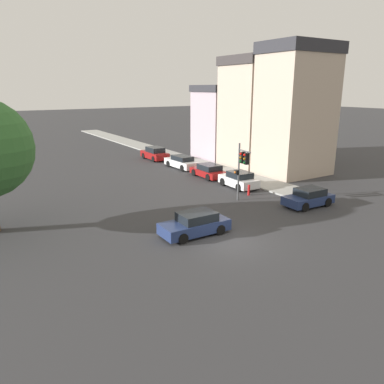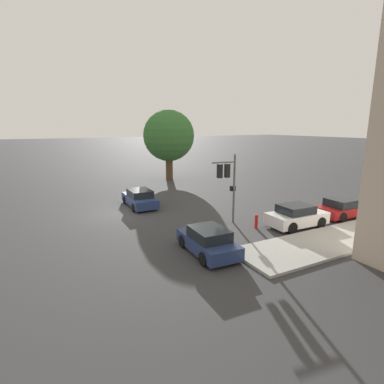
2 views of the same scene
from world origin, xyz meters
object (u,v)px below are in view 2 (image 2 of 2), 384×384
at_px(crossing_car_0, 140,198).
at_px(fire_hydrant, 256,221).
at_px(street_tree, 169,136).
at_px(crossing_car_1, 208,241).
at_px(traffic_signal, 227,177).
at_px(parked_car_0, 297,216).
at_px(parked_car_1, 344,208).

relative_size(crossing_car_0, fire_hydrant, 4.72).
bearing_deg(fire_hydrant, crossing_car_0, -149.91).
distance_m(street_tree, crossing_car_1, 22.73).
bearing_deg(traffic_signal, parked_car_0, -119.49).
bearing_deg(street_tree, crossing_car_1, -18.23).
height_order(traffic_signal, parked_car_1, traffic_signal).
bearing_deg(fire_hydrant, crossing_car_1, -67.93).
xyz_separation_m(street_tree, parked_car_1, (20.12, 5.05, -4.62)).
distance_m(street_tree, parked_car_0, 20.69).
xyz_separation_m(parked_car_1, fire_hydrant, (-0.91, -7.27, -0.16)).
xyz_separation_m(street_tree, parked_car_0, (20.17, 0.30, -4.56)).
height_order(crossing_car_1, parked_car_0, parked_car_0).
xyz_separation_m(parked_car_0, parked_car_1, (-0.05, 4.75, -0.06)).
relative_size(street_tree, crossing_car_0, 1.92).
xyz_separation_m(traffic_signal, fire_hydrant, (1.80, 1.13, -2.68)).
bearing_deg(crossing_car_0, fire_hydrant, -149.31).
distance_m(traffic_signal, fire_hydrant, 3.42).
distance_m(crossing_car_0, parked_car_0, 12.16).
height_order(street_tree, crossing_car_0, street_tree).
xyz_separation_m(crossing_car_0, crossing_car_1, (10.53, 0.25, -0.01)).
bearing_deg(street_tree, parked_car_1, 14.09).
relative_size(street_tree, parked_car_0, 2.08).
height_order(traffic_signal, fire_hydrant, traffic_signal).
height_order(crossing_car_0, parked_car_1, crossing_car_0).
bearing_deg(crossing_car_0, traffic_signal, -149.83).
height_order(crossing_car_1, parked_car_1, crossing_car_1).
relative_size(street_tree, crossing_car_1, 2.08).
bearing_deg(parked_car_0, crossing_car_0, 130.14).
bearing_deg(parked_car_0, parked_car_1, 2.60).
bearing_deg(fire_hydrant, traffic_signal, -147.97).
relative_size(parked_car_0, parked_car_1, 0.93).
bearing_deg(traffic_signal, crossing_car_0, 37.15).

